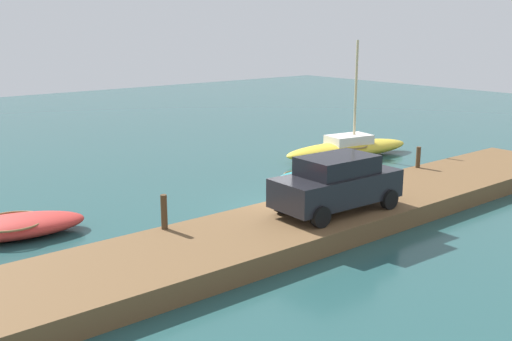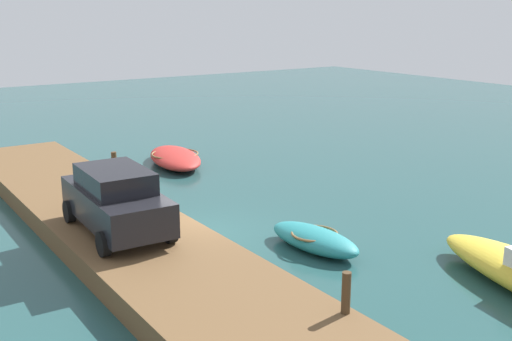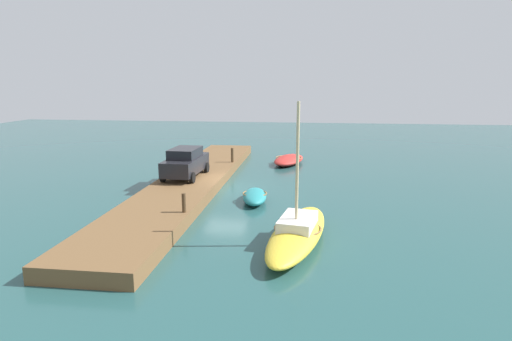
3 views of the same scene
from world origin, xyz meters
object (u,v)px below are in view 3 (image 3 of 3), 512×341
(sailboat_yellow, at_px, (298,232))
(parked_car, at_px, (186,162))
(rowboat_teal, at_px, (255,196))
(mooring_post_mid_west, at_px, (184,203))
(motorboat_red, at_px, (289,160))
(mooring_post_west, at_px, (232,155))

(sailboat_yellow, bearing_deg, parked_car, -129.94)
(rowboat_teal, bearing_deg, mooring_post_mid_west, -38.53)
(motorboat_red, bearing_deg, mooring_post_west, -38.40)
(sailboat_yellow, xyz_separation_m, parked_car, (-8.47, -7.10, 1.07))
(mooring_post_west, relative_size, parked_car, 0.24)
(rowboat_teal, height_order, mooring_post_west, mooring_post_west)
(mooring_post_west, distance_m, parked_car, 5.49)
(mooring_post_mid_west, height_order, parked_car, parked_car)
(mooring_post_mid_west, bearing_deg, rowboat_teal, 147.68)
(sailboat_yellow, bearing_deg, mooring_post_mid_west, -95.77)
(mooring_post_mid_west, distance_m, parked_car, 7.30)
(mooring_post_west, xyz_separation_m, mooring_post_mid_west, (12.13, 0.00, -0.08))
(rowboat_teal, bearing_deg, parked_car, -127.51)
(rowboat_teal, bearing_deg, sailboat_yellow, 17.40)
(motorboat_red, relative_size, mooring_post_mid_west, 5.38)
(sailboat_yellow, relative_size, mooring_post_west, 7.16)
(rowboat_teal, xyz_separation_m, sailboat_yellow, (5.66, 2.48, 0.15))
(motorboat_red, height_order, mooring_post_west, mooring_post_west)
(motorboat_red, distance_m, mooring_post_west, 5.06)
(mooring_post_west, bearing_deg, mooring_post_mid_west, 0.00)
(sailboat_yellow, distance_m, parked_car, 11.11)
(mooring_post_west, relative_size, mooring_post_mid_west, 1.17)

